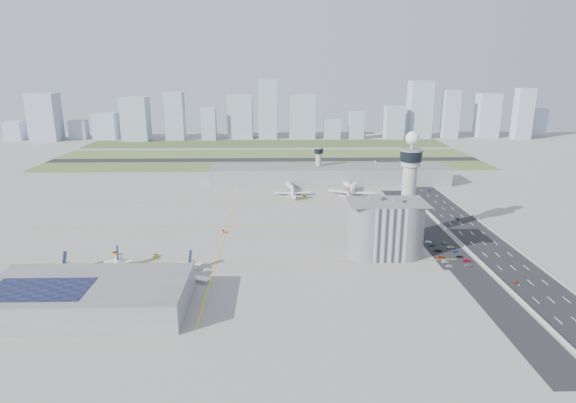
{
  "coord_description": "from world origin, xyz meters",
  "views": [
    {
      "loc": [
        -7.62,
        -269.9,
        100.59
      ],
      "look_at": [
        0.0,
        35.0,
        15.0
      ],
      "focal_mm": 30.0,
      "sensor_mm": 36.0,
      "label": 1
    }
  ],
  "objects_px": {
    "airplane_near_b": "(113,271)",
    "car_lot_0": "(449,266)",
    "car_lot_2": "(441,257)",
    "car_hw_0": "(515,282)",
    "car_lot_10": "(451,247)",
    "car_hw_1": "(457,219)",
    "jet_bridge_far_0": "(288,185)",
    "tug_4": "(304,196)",
    "airplane_near_a": "(50,274)",
    "car_lot_3": "(438,250)",
    "tug_5": "(361,200)",
    "car_lot_11": "(446,243)",
    "control_tower": "(409,181)",
    "airplane_far_b": "(352,188)",
    "car_hw_4": "(397,175)",
    "jet_bridge_far_1": "(345,184)",
    "car_lot_8": "(460,256)",
    "car_lot_1": "(445,262)",
    "admin_building": "(385,228)",
    "car_lot_5": "(428,242)",
    "tug_0": "(115,254)",
    "car_hw_2": "(429,190)",
    "airplane_far_a": "(293,189)",
    "car_lot_9": "(454,251)",
    "jet_bridge_near_0": "(52,283)",
    "secondary_tower": "(318,162)",
    "car_lot_4": "(432,245)",
    "tug_3": "(223,231)",
    "airplane_near_c": "(179,272)",
    "car_lot_7": "(467,260)",
    "car_lot_6": "(469,265)",
    "jet_bridge_near_2": "(181,282)",
    "jet_bridge_near_1": "(117,283)",
    "tug_2": "(155,255)"
  },
  "relations": [
    {
      "from": "tug_4",
      "to": "car_lot_3",
      "type": "distance_m",
      "value": 137.68
    },
    {
      "from": "tug_5",
      "to": "car_lot_0",
      "type": "relative_size",
      "value": 0.93
    },
    {
      "from": "jet_bridge_far_0",
      "to": "tug_4",
      "type": "bearing_deg",
      "value": 11.51
    },
    {
      "from": "airplane_far_b",
      "to": "tug_0",
      "type": "xyz_separation_m",
      "value": [
        -151.1,
        -126.35,
        -5.19
      ]
    },
    {
      "from": "tug_4",
      "to": "airplane_near_a",
      "type": "bearing_deg",
      "value": 86.43
    },
    {
      "from": "airplane_far_a",
      "to": "jet_bridge_far_1",
      "type": "height_order",
      "value": "airplane_far_a"
    },
    {
      "from": "car_lot_3",
      "to": "car_lot_10",
      "type": "relative_size",
      "value": 1.06
    },
    {
      "from": "car_hw_2",
      "to": "tug_5",
      "type": "bearing_deg",
      "value": -145.43
    },
    {
      "from": "car_lot_11",
      "to": "car_hw_1",
      "type": "height_order",
      "value": "car_hw_1"
    },
    {
      "from": "tug_5",
      "to": "car_lot_3",
      "type": "relative_size",
      "value": 0.79
    },
    {
      "from": "car_lot_8",
      "to": "car_lot_5",
      "type": "bearing_deg",
      "value": 21.1
    },
    {
      "from": "airplane_far_a",
      "to": "car_lot_8",
      "type": "relative_size",
      "value": 10.17
    },
    {
      "from": "car_lot_2",
      "to": "car_hw_0",
      "type": "xyz_separation_m",
      "value": [
        25.47,
        -32.06,
        0.0
      ]
    },
    {
      "from": "tug_0",
      "to": "tug_4",
      "type": "relative_size",
      "value": 1.13
    },
    {
      "from": "airplane_near_c",
      "to": "tug_4",
      "type": "height_order",
      "value": "airplane_near_c"
    },
    {
      "from": "jet_bridge_far_1",
      "to": "car_lot_10",
      "type": "height_order",
      "value": "jet_bridge_far_1"
    },
    {
      "from": "car_lot_0",
      "to": "car_lot_9",
      "type": "bearing_deg",
      "value": -19.49
    },
    {
      "from": "admin_building",
      "to": "car_lot_3",
      "type": "xyz_separation_m",
      "value": [
        31.76,
        3.78,
        -14.65
      ]
    },
    {
      "from": "tug_5",
      "to": "car_hw_4",
      "type": "relative_size",
      "value": 1.02
    },
    {
      "from": "airplane_near_a",
      "to": "car_lot_8",
      "type": "bearing_deg",
      "value": 99.71
    },
    {
      "from": "airplane_near_b",
      "to": "car_lot_4",
      "type": "distance_m",
      "value": 175.13
    },
    {
      "from": "car_hw_1",
      "to": "car_hw_4",
      "type": "relative_size",
      "value": 1.11
    },
    {
      "from": "car_lot_10",
      "to": "car_hw_1",
      "type": "bearing_deg",
      "value": -20.51
    },
    {
      "from": "car_lot_1",
      "to": "airplane_near_b",
      "type": "bearing_deg",
      "value": 89.9
    },
    {
      "from": "jet_bridge_far_1",
      "to": "car_lot_8",
      "type": "height_order",
      "value": "jet_bridge_far_1"
    },
    {
      "from": "tug_0",
      "to": "car_lot_7",
      "type": "bearing_deg",
      "value": 83.88
    },
    {
      "from": "car_lot_3",
      "to": "car_lot_6",
      "type": "height_order",
      "value": "car_lot_3"
    },
    {
      "from": "car_lot_0",
      "to": "car_lot_9",
      "type": "xyz_separation_m",
      "value": [
        9.83,
        20.23,
        -0.03
      ]
    },
    {
      "from": "tug_5",
      "to": "car_hw_0",
      "type": "relative_size",
      "value": 1.02
    },
    {
      "from": "control_tower",
      "to": "admin_building",
      "type": "height_order",
      "value": "control_tower"
    },
    {
      "from": "car_lot_1",
      "to": "car_hw_2",
      "type": "distance_m",
      "value": 157.67
    },
    {
      "from": "control_tower",
      "to": "car_hw_0",
      "type": "bearing_deg",
      "value": -62.62
    },
    {
      "from": "secondary_tower",
      "to": "car_lot_4",
      "type": "relative_size",
      "value": 8.79
    },
    {
      "from": "jet_bridge_near_1",
      "to": "tug_2",
      "type": "xyz_separation_m",
      "value": [
        8.71,
        38.66,
        -2.04
      ]
    },
    {
      "from": "car_lot_4",
      "to": "car_lot_5",
      "type": "bearing_deg",
      "value": 0.85
    },
    {
      "from": "jet_bridge_near_0",
      "to": "car_hw_1",
      "type": "bearing_deg",
      "value": -56.19
    },
    {
      "from": "airplane_near_b",
      "to": "car_lot_0",
      "type": "xyz_separation_m",
      "value": [
        169.18,
        13.66,
        -5.18
      ]
    },
    {
      "from": "jet_bridge_far_1",
      "to": "tug_3",
      "type": "distance_m",
      "value": 148.24
    },
    {
      "from": "admin_building",
      "to": "car_hw_0",
      "type": "height_order",
      "value": "admin_building"
    },
    {
      "from": "airplane_near_a",
      "to": "car_lot_10",
      "type": "xyz_separation_m",
      "value": [
        209.08,
        42.31,
        -4.5
      ]
    },
    {
      "from": "car_lot_11",
      "to": "admin_building",
      "type": "bearing_deg",
      "value": 110.94
    },
    {
      "from": "tug_0",
      "to": "car_hw_2",
      "type": "relative_size",
      "value": 0.91
    },
    {
      "from": "car_lot_0",
      "to": "car_lot_5",
      "type": "height_order",
      "value": "car_lot_5"
    },
    {
      "from": "car_lot_5",
      "to": "car_lot_7",
      "type": "distance_m",
      "value": 30.7
    },
    {
      "from": "airplane_near_b",
      "to": "tug_4",
      "type": "relative_size",
      "value": 13.24
    },
    {
      "from": "tug_0",
      "to": "tug_5",
      "type": "height_order",
      "value": "tug_0"
    },
    {
      "from": "jet_bridge_near_2",
      "to": "car_lot_0",
      "type": "relative_size",
      "value": 3.69
    },
    {
      "from": "car_lot_10",
      "to": "car_lot_6",
      "type": "bearing_deg",
      "value": -176.87
    },
    {
      "from": "airplane_far_a",
      "to": "car_hw_2",
      "type": "height_order",
      "value": "airplane_far_a"
    },
    {
      "from": "airplane_far_b",
      "to": "car_hw_4",
      "type": "xyz_separation_m",
      "value": [
        54.99,
        72.0,
        -5.64
      ]
    }
  ]
}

